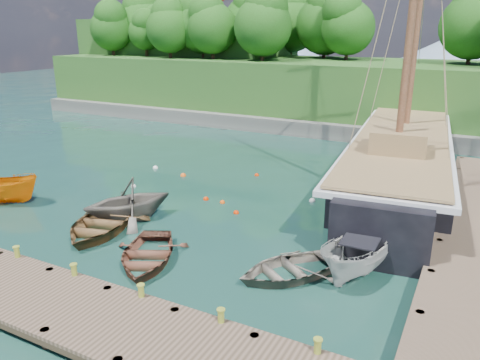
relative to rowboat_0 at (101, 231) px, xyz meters
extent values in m
plane|color=#14372E|center=(3.86, 0.83, 0.00)|extent=(160.00, 160.00, 0.00)
cube|color=#463729|center=(5.86, -5.67, 0.54)|extent=(20.00, 3.20, 0.12)
cube|color=black|center=(5.86, -5.67, 0.38)|extent=(20.00, 3.20, 0.20)
cube|color=#463729|center=(15.36, 7.83, 0.54)|extent=(3.20, 24.00, 0.12)
cube|color=black|center=(15.36, 7.83, 0.38)|extent=(3.20, 24.00, 0.20)
cylinder|color=black|center=(14.06, 19.53, 0.05)|extent=(0.28, 0.28, 1.10)
cylinder|color=olive|center=(-0.14, -4.27, 0.00)|extent=(0.26, 0.26, 0.45)
cylinder|color=olive|center=(2.86, -4.27, 0.00)|extent=(0.26, 0.26, 0.45)
cylinder|color=olive|center=(5.86, -4.27, 0.00)|extent=(0.26, 0.26, 0.45)
cylinder|color=olive|center=(8.86, -4.27, 0.00)|extent=(0.26, 0.26, 0.45)
imported|color=brown|center=(0.00, 0.00, 0.00)|extent=(4.79, 5.77, 1.03)
imported|color=#676157|center=(0.21, 1.71, 0.00)|extent=(5.32, 5.51, 2.23)
imported|color=brown|center=(3.78, -1.41, 0.00)|extent=(4.65, 5.20, 0.89)
imported|color=#696055|center=(9.22, 0.19, 0.00)|extent=(4.86, 5.10, 0.86)
imported|color=#D06A05|center=(-7.48, 0.31, 0.00)|extent=(4.85, 3.21, 1.75)
imported|color=beige|center=(11.54, 1.60, 0.00)|extent=(2.73, 5.03, 1.84)
cube|color=black|center=(10.89, 13.74, 0.92)|extent=(7.10, 17.23, 3.48)
cube|color=black|center=(9.80, 24.46, 0.92)|extent=(3.51, 5.54, 3.14)
cube|color=black|center=(11.85, 4.21, 0.92)|extent=(4.22, 4.67, 3.31)
cube|color=silver|center=(10.89, 13.74, 2.58)|extent=(7.68, 22.47, 0.25)
cube|color=brown|center=(10.89, 13.74, 2.83)|extent=(7.15, 21.95, 0.12)
cube|color=brown|center=(11.25, 10.17, 3.43)|extent=(3.01, 3.26, 1.20)
cylinder|color=brown|center=(9.43, 28.14, 4.03)|extent=(0.93, 6.89, 1.69)
sphere|color=white|center=(-2.88, 5.73, 0.00)|extent=(0.31, 0.31, 0.31)
sphere|color=red|center=(2.09, 5.84, 0.00)|extent=(0.31, 0.31, 0.31)
sphere|color=#F9510A|center=(3.15, 5.82, 0.00)|extent=(0.28, 0.28, 0.28)
sphere|color=white|center=(7.36, 8.29, 0.00)|extent=(0.34, 0.34, 0.34)
sphere|color=#F4560F|center=(-1.46, 8.85, 0.00)|extent=(0.36, 0.36, 0.36)
sphere|color=red|center=(2.65, 11.12, 0.00)|extent=(0.29, 0.29, 0.29)
sphere|color=white|center=(-4.09, 9.42, 0.00)|extent=(0.36, 0.36, 0.36)
sphere|color=red|center=(4.50, 4.86, 0.00)|extent=(0.29, 0.29, 0.29)
cube|color=#474744|center=(-4.14, 24.83, 0.60)|extent=(50.00, 4.00, 1.40)
cube|color=#244C1C|center=(-4.14, 30.83, 3.00)|extent=(50.00, 14.00, 6.00)
cube|color=#244C1C|center=(-18.14, 34.83, 5.00)|extent=(24.00, 12.00, 10.00)
cylinder|color=#382616|center=(-12.25, 28.94, 6.70)|extent=(0.36, 0.36, 1.40)
sphere|color=#214B14|center=(-12.25, 28.94, 9.10)|extent=(5.42, 5.42, 5.42)
cylinder|color=#382616|center=(-10.32, 27.64, 6.70)|extent=(0.36, 0.36, 1.40)
sphere|color=#214B14|center=(-10.32, 27.64, 8.96)|extent=(5.02, 5.02, 5.02)
cylinder|color=#382616|center=(-23.93, 28.10, 6.70)|extent=(0.36, 0.36, 1.40)
sphere|color=#214B14|center=(-23.93, 28.10, 8.88)|extent=(4.79, 4.79, 4.79)
cylinder|color=#382616|center=(-16.87, 35.61, 6.70)|extent=(0.36, 0.36, 1.40)
sphere|color=#214B14|center=(-16.87, 35.61, 9.39)|extent=(6.25, 6.25, 6.25)
cylinder|color=#382616|center=(-21.72, 31.15, 6.70)|extent=(0.36, 0.36, 1.40)
sphere|color=#214B14|center=(-21.72, 31.15, 9.26)|extent=(5.89, 5.89, 5.89)
cylinder|color=#382616|center=(2.25, 32.04, 6.70)|extent=(0.36, 0.36, 1.40)
sphere|color=#214B14|center=(2.25, 32.04, 9.00)|extent=(5.13, 5.13, 5.13)
cylinder|color=#382616|center=(-17.67, 36.35, 6.70)|extent=(0.36, 0.36, 1.40)
sphere|color=#214B14|center=(-17.67, 36.35, 8.88)|extent=(4.80, 4.80, 4.80)
cylinder|color=#382616|center=(-6.30, 31.03, 6.70)|extent=(0.36, 0.36, 1.40)
sphere|color=#214B14|center=(-6.30, 31.03, 9.24)|extent=(5.82, 5.82, 5.82)
cylinder|color=#382616|center=(-0.72, 34.18, 6.70)|extent=(0.36, 0.36, 1.40)
sphere|color=#214B14|center=(-0.72, 34.18, 9.32)|extent=(6.05, 6.05, 6.05)
cylinder|color=#382616|center=(-4.65, 27.38, 6.70)|extent=(0.36, 0.36, 1.40)
sphere|color=#214B14|center=(-4.65, 27.38, 9.11)|extent=(5.47, 5.47, 5.47)
cylinder|color=#382616|center=(13.13, 31.22, 6.70)|extent=(0.36, 0.36, 1.40)
sphere|color=#214B14|center=(13.13, 31.22, 9.14)|extent=(5.55, 5.55, 5.55)
cylinder|color=#382616|center=(-6.16, 38.59, 6.70)|extent=(0.36, 0.36, 1.40)
sphere|color=#214B14|center=(-6.16, 38.59, 9.39)|extent=(6.25, 6.25, 6.25)
cylinder|color=#382616|center=(-24.35, 36.65, 6.70)|extent=(0.36, 0.36, 1.40)
sphere|color=#214B14|center=(-24.35, 36.65, 9.09)|extent=(5.41, 5.41, 5.41)
cylinder|color=#382616|center=(-14.05, 32.23, 6.70)|extent=(0.36, 0.36, 1.40)
sphere|color=#214B14|center=(-14.05, 32.23, 9.12)|extent=(5.47, 5.47, 5.47)
cylinder|color=#382616|center=(-19.41, 28.47, 6.70)|extent=(0.36, 0.36, 1.40)
sphere|color=#214B14|center=(-19.41, 28.47, 8.52)|extent=(3.77, 3.77, 3.77)
cylinder|color=#382616|center=(-15.75, 32.30, 6.70)|extent=(0.36, 0.36, 1.40)
sphere|color=#214B14|center=(-15.75, 32.30, 9.31)|extent=(6.04, 6.04, 6.04)
cylinder|color=#382616|center=(-1.87, 39.20, 6.70)|extent=(0.36, 0.36, 1.40)
sphere|color=#214B14|center=(-1.87, 39.20, 9.26)|extent=(5.89, 5.89, 5.89)
cylinder|color=#382616|center=(-8.04, 31.85, 6.70)|extent=(0.36, 0.36, 1.40)
sphere|color=#214B14|center=(-8.04, 31.85, 9.33)|extent=(6.08, 6.08, 6.08)
cylinder|color=#382616|center=(-19.04, 30.08, 6.70)|extent=(0.36, 0.36, 1.40)
sphere|color=#214B14|center=(-19.04, 30.08, 8.69)|extent=(4.25, 4.25, 4.25)
cylinder|color=#382616|center=(-15.06, 26.89, 6.70)|extent=(0.36, 0.36, 1.40)
sphere|color=#214B14|center=(-15.06, 26.89, 8.87)|extent=(4.77, 4.77, 4.77)
cube|color=silver|center=(-16.14, 33.83, 10.50)|extent=(4.00, 5.00, 3.00)
cone|color=#728CA5|center=(8.86, 70.83, 4.00)|extent=(32.00, 32.00, 8.00)
cone|color=#728CA5|center=(-26.14, 70.83, 5.00)|extent=(40.00, 40.00, 10.00)
camera|label=1|loc=(14.91, -14.61, 8.95)|focal=35.00mm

